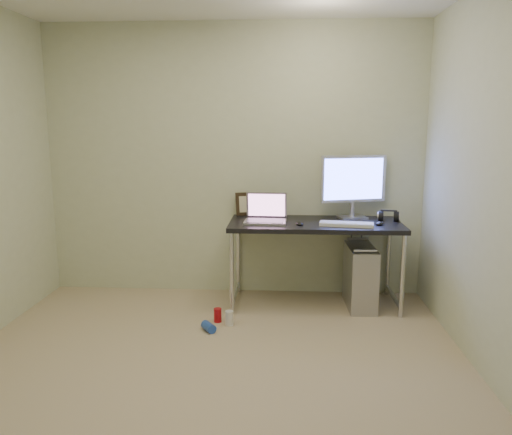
% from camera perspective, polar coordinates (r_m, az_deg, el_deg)
% --- Properties ---
extents(floor, '(3.50, 3.50, 0.00)m').
position_cam_1_polar(floor, '(3.33, -5.59, -18.04)').
color(floor, tan).
rests_on(floor, ground).
extents(wall_back, '(3.50, 0.02, 2.50)m').
position_cam_1_polar(wall_back, '(4.67, -2.56, 6.40)').
color(wall_back, beige).
rests_on(wall_back, ground).
extents(wall_right, '(0.02, 3.50, 2.50)m').
position_cam_1_polar(wall_right, '(3.17, 27.05, 3.24)').
color(wall_right, beige).
rests_on(wall_right, ground).
extents(desk, '(1.50, 0.66, 0.75)m').
position_cam_1_polar(desk, '(4.41, 6.76, -1.57)').
color(desk, black).
rests_on(desk, ground).
extents(tower_computer, '(0.24, 0.53, 0.58)m').
position_cam_1_polar(tower_computer, '(4.52, 11.81, -6.62)').
color(tower_computer, '#AFAFB4').
rests_on(tower_computer, ground).
extents(cable_a, '(0.01, 0.16, 0.69)m').
position_cam_1_polar(cable_a, '(4.78, 10.73, -4.03)').
color(cable_a, black).
rests_on(cable_a, ground).
extents(cable_b, '(0.02, 0.11, 0.71)m').
position_cam_1_polar(cable_b, '(4.77, 11.82, -4.32)').
color(cable_b, black).
rests_on(cable_b, ground).
extents(can_red, '(0.08, 0.08, 0.11)m').
position_cam_1_polar(can_red, '(4.16, -4.40, -11.07)').
color(can_red, '#AB0E15').
rests_on(can_red, ground).
extents(can_white, '(0.09, 0.09, 0.12)m').
position_cam_1_polar(can_white, '(4.09, -3.08, -11.42)').
color(can_white, silver).
rests_on(can_white, ground).
extents(can_blue, '(0.13, 0.15, 0.07)m').
position_cam_1_polar(can_blue, '(4.00, -5.43, -12.34)').
color(can_blue, blue).
rests_on(can_blue, ground).
extents(laptop, '(0.37, 0.31, 0.25)m').
position_cam_1_polar(laptop, '(4.37, 1.13, 0.28)').
color(laptop, silver).
rests_on(laptop, desk).
extents(monitor, '(0.59, 0.24, 0.57)m').
position_cam_1_polar(monitor, '(4.57, 11.07, 4.03)').
color(monitor, silver).
rests_on(monitor, desk).
extents(keyboard, '(0.46, 0.21, 0.03)m').
position_cam_1_polar(keyboard, '(4.27, 10.30, -0.75)').
color(keyboard, silver).
rests_on(keyboard, desk).
extents(mouse_right, '(0.09, 0.12, 0.04)m').
position_cam_1_polar(mouse_right, '(4.36, 13.94, -0.58)').
color(mouse_right, black).
rests_on(mouse_right, desk).
extents(mouse_left, '(0.08, 0.11, 0.03)m').
position_cam_1_polar(mouse_left, '(4.25, 4.98, -0.63)').
color(mouse_left, black).
rests_on(mouse_left, desk).
extents(headphones, '(0.19, 0.12, 0.12)m').
position_cam_1_polar(headphones, '(4.57, 14.90, 0.05)').
color(headphones, black).
rests_on(headphones, desk).
extents(picture_frame, '(0.28, 0.16, 0.22)m').
position_cam_1_polar(picture_frame, '(4.68, -0.68, 1.58)').
color(picture_frame, black).
rests_on(picture_frame, desk).
extents(webcam, '(0.04, 0.04, 0.11)m').
position_cam_1_polar(webcam, '(4.63, 2.03, 1.19)').
color(webcam, silver).
rests_on(webcam, desk).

